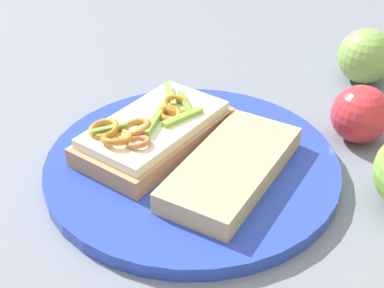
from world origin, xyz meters
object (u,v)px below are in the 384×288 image
Objects in this scene: sandwich at (154,131)px; plate at (192,165)px; apple_2 at (363,116)px; bread_slice_side at (232,167)px; apple_5 at (366,56)px.

plate is at bearing -88.45° from sandwich.
plate is at bearing -91.24° from apple_2.
apple_5 reaches higher than bread_slice_side.
sandwich reaches higher than bread_slice_side.
sandwich is 0.24m from apple_2.
apple_5 is (-0.09, 0.33, 0.01)m from sandwich.
apple_2 is at bearing -33.93° from apple_5.
plate is 4.65× the size of apple_2.
sandwich is at bearing 84.53° from bread_slice_side.
apple_5 reaches higher than sandwich.
apple_2 is 0.90× the size of apple_5.
plate is at bearing -66.55° from apple_5.
bread_slice_side is 0.32m from apple_5.
apple_5 reaches higher than apple_2.
apple_5 is (-0.13, 0.30, 0.03)m from plate.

